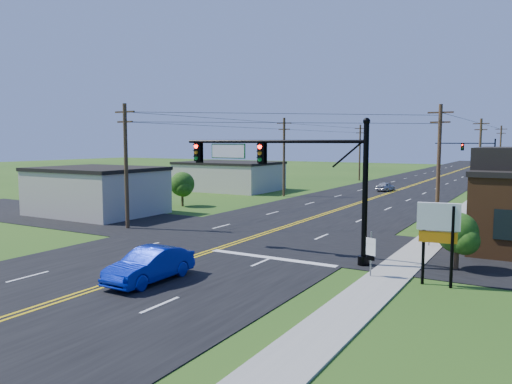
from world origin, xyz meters
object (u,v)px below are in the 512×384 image
Objects in this scene: signal_mast_main at (286,170)px; route_sign at (371,251)px; blue_car at (150,266)px; stop_sign at (430,218)px; signal_mast_far at (468,151)px.

signal_mast_main reaches higher than route_sign.
blue_car is 16.97m from stop_sign.
signal_mast_main is 2.47× the size of blue_car.
signal_mast_main reaches higher than stop_sign.
stop_sign is (9.29, 14.17, 1.02)m from blue_car.
stop_sign is (0.96, 8.45, 0.51)m from route_sign.
stop_sign reaches higher than route_sign.
route_sign is at bearing 34.72° from blue_car.
route_sign is 0.88× the size of stop_sign.
signal_mast_main is at bearing 69.77° from blue_car.
blue_car is 1.86× the size of stop_sign.
signal_mast_far is 5.07× the size of route_sign.
route_sign is (5.34, -74.02, -3.28)m from signal_mast_far.
stop_sign is at bearing 57.00° from blue_car.
route_sign is 8.52m from stop_sign.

